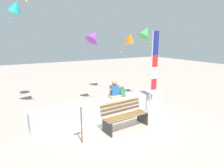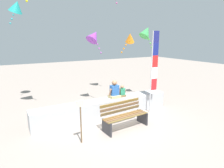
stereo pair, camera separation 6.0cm
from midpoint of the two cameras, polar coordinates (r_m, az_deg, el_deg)
name	(u,v)px [view 1 (the left image)]	position (r m, az deg, el deg)	size (l,w,h in m)	color
ground_plane	(116,123)	(7.12, 0.97, -11.63)	(40.00, 40.00, 0.00)	gray
seawall_ledge	(105,108)	(7.66, -2.26, -7.08)	(5.63, 0.62, 0.67)	#B2B5B9
park_bench	(125,116)	(6.67, 3.48, -9.50)	(1.67, 0.72, 0.88)	brown
person_adult	(114,91)	(7.70, 0.51, -2.12)	(0.48, 0.35, 0.73)	tan
person_child	(122,92)	(7.91, 2.78, -2.43)	(0.32, 0.24, 0.49)	brown
flag_banner	(153,66)	(7.90, 11.96, 5.13)	(0.34, 0.05, 3.30)	#B7B7BC
kite_teal	(16,6)	(9.79, -26.90, 19.86)	(0.89, 0.92, 1.09)	teal
kite_green	(146,32)	(9.83, 9.80, 15.00)	(0.79, 0.74, 1.12)	green
kite_purple	(94,36)	(8.81, -5.66, 13.98)	(0.89, 0.80, 1.13)	purple
kite_orange	(129,38)	(9.78, 5.03, 13.51)	(0.74, 0.77, 1.07)	orange
sign_post	(81,118)	(5.67, -9.40, -10.04)	(0.24, 0.04, 1.30)	brown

